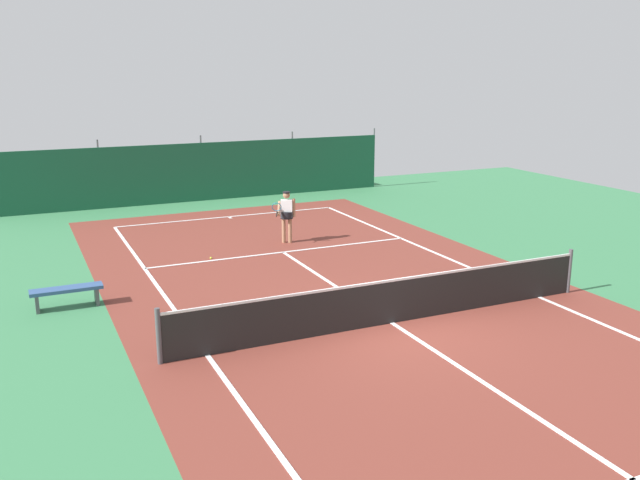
# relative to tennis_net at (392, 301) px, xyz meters

# --- Properties ---
(ground_plane) EXTENTS (36.00, 36.00, 0.00)m
(ground_plane) POSITION_rel_tennis_net_xyz_m (0.00, 0.00, -0.51)
(ground_plane) COLOR #387A4C
(court_surface) EXTENTS (11.02, 26.60, 0.01)m
(court_surface) POSITION_rel_tennis_net_xyz_m (0.00, 0.00, -0.51)
(court_surface) COLOR brown
(court_surface) RESTS_ON ground
(tennis_net) EXTENTS (10.12, 0.10, 1.10)m
(tennis_net) POSITION_rel_tennis_net_xyz_m (0.00, 0.00, 0.00)
(tennis_net) COLOR black
(tennis_net) RESTS_ON ground
(back_fence) EXTENTS (16.30, 0.98, 2.70)m
(back_fence) POSITION_rel_tennis_net_xyz_m (-0.00, 15.94, 0.16)
(back_fence) COLOR #195138
(back_fence) RESTS_ON ground
(tennis_player) EXTENTS (0.85, 0.64, 1.64)m
(tennis_player) POSITION_rel_tennis_net_xyz_m (0.54, 7.45, 0.45)
(tennis_player) COLOR #9E7051
(tennis_player) RESTS_ON ground
(tennis_ball_near_player) EXTENTS (0.07, 0.07, 0.07)m
(tennis_ball_near_player) POSITION_rel_tennis_net_xyz_m (-2.18, 6.60, -0.48)
(tennis_ball_near_player) COLOR #CCDB33
(tennis_ball_near_player) RESTS_ON ground
(tennis_ball_midcourt) EXTENTS (0.07, 0.07, 0.07)m
(tennis_ball_midcourt) POSITION_rel_tennis_net_xyz_m (-2.81, 2.38, -0.48)
(tennis_ball_midcourt) COLOR #CCDB33
(tennis_ball_midcourt) RESTS_ON ground
(parked_car) EXTENTS (2.17, 4.28, 1.68)m
(parked_car) POSITION_rel_tennis_net_xyz_m (1.96, 18.27, 0.33)
(parked_car) COLOR maroon
(parked_car) RESTS_ON ground
(courtside_bench) EXTENTS (1.60, 0.40, 0.49)m
(courtside_bench) POSITION_rel_tennis_net_xyz_m (-6.31, 3.97, -0.14)
(courtside_bench) COLOR #335184
(courtside_bench) RESTS_ON ground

